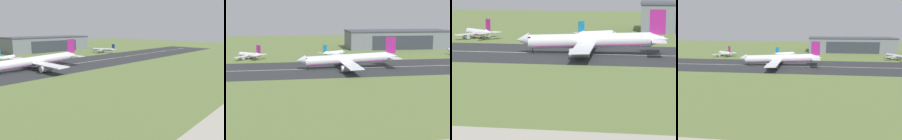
% 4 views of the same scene
% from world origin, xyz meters
% --- Properties ---
extents(ground_plane, '(602.09, 602.09, 0.00)m').
position_xyz_m(ground_plane, '(0.00, 63.62, 0.00)').
color(ground_plane, olive).
extents(runway_strip, '(362.09, 47.99, 0.06)m').
position_xyz_m(runway_strip, '(0.00, 127.24, 0.03)').
color(runway_strip, '#2B2D30').
rests_on(runway_strip, ground_plane).
extents(runway_centreline, '(325.88, 0.70, 0.01)m').
position_xyz_m(runway_centreline, '(0.00, 127.24, 0.07)').
color(runway_centreline, silver).
rests_on(runway_centreline, runway_strip).
extents(airplane_landing, '(53.61, 53.09, 15.97)m').
position_xyz_m(airplane_landing, '(-16.61, 126.64, 4.74)').
color(airplane_landing, silver).
rests_on(airplane_landing, ground_plane).
extents(airplane_parked_west, '(18.88, 17.96, 8.69)m').
position_xyz_m(airplane_parked_west, '(-18.02, 166.53, 2.99)').
color(airplane_parked_west, white).
rests_on(airplane_parked_west, ground_plane).
extents(airplane_parked_east, '(20.12, 20.32, 9.16)m').
position_xyz_m(airplane_parked_east, '(-71.15, 167.75, 2.64)').
color(airplane_parked_east, silver).
rests_on(airplane_parked_east, ground_plane).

